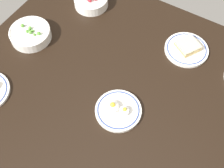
# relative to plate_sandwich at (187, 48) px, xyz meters

# --- Properties ---
(dining_table) EXTENTS (1.21, 1.08, 0.04)m
(dining_table) POSITION_rel_plate_sandwich_xyz_m (-0.18, -0.32, -0.03)
(dining_table) COLOR black
(dining_table) RESTS_ON ground
(plate_sandwich) EXTENTS (0.19, 0.19, 0.05)m
(plate_sandwich) POSITION_rel_plate_sandwich_xyz_m (0.00, 0.00, 0.00)
(plate_sandwich) COLOR white
(plate_sandwich) RESTS_ON dining_table
(bowl_peas) EXTENTS (0.18, 0.18, 0.06)m
(bowl_peas) POSITION_rel_plate_sandwich_xyz_m (-0.61, -0.29, 0.01)
(bowl_peas) COLOR white
(bowl_peas) RESTS_ON dining_table
(plate_eggs) EXTENTS (0.17, 0.17, 0.05)m
(plate_eggs) POSITION_rel_plate_sandwich_xyz_m (-0.10, -0.40, -0.00)
(plate_eggs) COLOR white
(plate_eggs) RESTS_ON dining_table
(bowl_berries) EXTENTS (0.16, 0.16, 0.07)m
(bowl_berries) POSITION_rel_plate_sandwich_xyz_m (-0.50, 0.02, 0.01)
(bowl_berries) COLOR white
(bowl_berries) RESTS_ON dining_table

